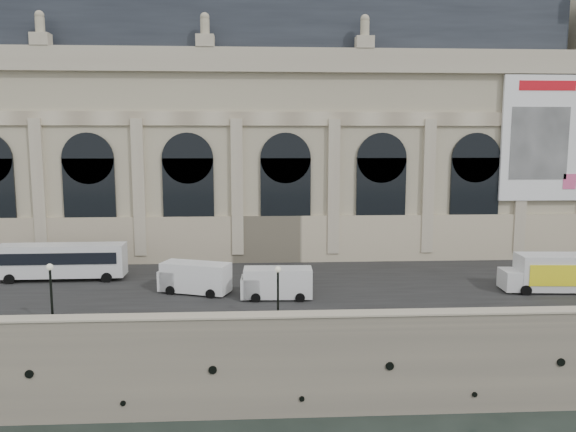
# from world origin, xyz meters

# --- Properties ---
(ground) EXTENTS (260.00, 260.00, 0.00)m
(ground) POSITION_xyz_m (0.00, 0.00, 0.00)
(ground) COLOR black
(ground) RESTS_ON ground
(quay) EXTENTS (160.00, 70.00, 6.00)m
(quay) POSITION_xyz_m (0.00, 35.00, 3.00)
(quay) COLOR gray
(quay) RESTS_ON ground
(street) EXTENTS (160.00, 24.00, 0.06)m
(street) POSITION_xyz_m (0.00, 14.00, 6.03)
(street) COLOR #2D2D2D
(street) RESTS_ON quay
(parapet) EXTENTS (160.00, 1.40, 1.21)m
(parapet) POSITION_xyz_m (0.00, 0.60, 6.62)
(parapet) COLOR gray
(parapet) RESTS_ON quay
(museum) EXTENTS (69.00, 18.70, 29.10)m
(museum) POSITION_xyz_m (-5.98, 30.86, 19.72)
(museum) COLOR #B7AC8D
(museum) RESTS_ON quay
(bus_left) EXTENTS (11.49, 2.79, 3.37)m
(bus_left) POSITION_xyz_m (-24.93, 15.46, 7.89)
(bus_left) COLOR silver
(bus_left) RESTS_ON quay
(van_b) EXTENTS (5.81, 2.54, 2.55)m
(van_b) POSITION_xyz_m (-5.67, 8.36, 7.30)
(van_b) COLOR silver
(van_b) RESTS_ON quay
(van_c) EXTENTS (6.32, 4.08, 2.63)m
(van_c) POSITION_xyz_m (-12.49, 10.47, 7.35)
(van_c) COLOR white
(van_c) RESTS_ON quay
(box_truck) EXTENTS (8.18, 3.30, 3.23)m
(box_truck) POSITION_xyz_m (18.06, 9.22, 7.63)
(box_truck) COLOR silver
(box_truck) RESTS_ON quay
(lamp_left) EXTENTS (0.46, 0.46, 4.51)m
(lamp_left) POSITION_xyz_m (-21.10, 2.18, 8.24)
(lamp_left) COLOR black
(lamp_left) RESTS_ON quay
(lamp_right) EXTENTS (0.43, 0.43, 4.17)m
(lamp_right) POSITION_xyz_m (-5.54, 1.99, 8.08)
(lamp_right) COLOR black
(lamp_right) RESTS_ON quay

